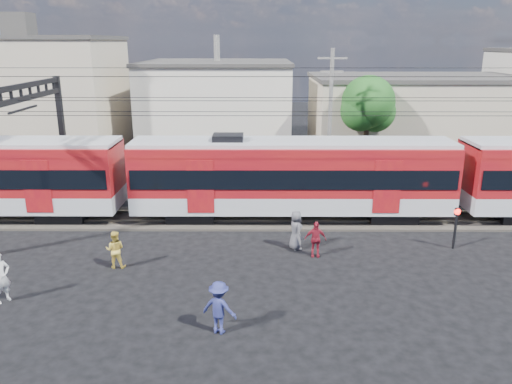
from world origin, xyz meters
TOP-DOWN VIEW (x-y plane):
  - ground at (0.00, 0.00)m, footprint 120.00×120.00m
  - track_bed at (0.00, 8.00)m, footprint 70.00×3.40m
  - rail_near at (0.00, 7.25)m, footprint 70.00×0.12m
  - rail_far at (0.00, 8.75)m, footprint 70.00×0.12m
  - commuter_train at (3.40, 8.00)m, footprint 50.30×3.08m
  - catenary at (-8.65, 8.00)m, footprint 70.00×9.30m
  - building_west at (-17.00, 24.00)m, footprint 14.28×10.20m
  - building_midwest at (-2.00, 27.00)m, footprint 12.24×12.24m
  - building_mideast at (14.00, 24.00)m, footprint 16.32×10.20m
  - utility_pole_mid at (6.00, 15.00)m, footprint 1.80×0.24m
  - tree_near at (9.19, 18.09)m, footprint 3.82×3.64m
  - pedestrian_a at (-7.57, -0.54)m, footprint 0.76×0.82m
  - pedestrian_b at (-4.32, 2.26)m, footprint 0.78×0.61m
  - pedestrian_c at (0.27, -2.48)m, footprint 1.29×1.00m
  - pedestrian_d at (3.94, 3.40)m, footprint 0.93×0.41m
  - pedestrian_e at (3.16, 4.22)m, footprint 0.81×1.00m
  - crossing_signal at (10.22, 4.28)m, footprint 0.28×0.28m

SIDE VIEW (x-z plane):
  - ground at x=0.00m, z-range 0.00..0.00m
  - track_bed at x=0.00m, z-range 0.00..0.12m
  - rail_near at x=0.00m, z-range 0.12..0.24m
  - rail_far at x=0.00m, z-range 0.12..0.24m
  - pedestrian_b at x=-4.32m, z-range 0.00..1.57m
  - pedestrian_d at x=3.94m, z-range 0.00..1.58m
  - pedestrian_c at x=0.27m, z-range 0.00..1.76m
  - pedestrian_e at x=3.16m, z-range 0.00..1.76m
  - pedestrian_a at x=-7.57m, z-range 0.00..1.87m
  - crossing_signal at x=10.22m, z-range 0.37..2.29m
  - commuter_train at x=3.40m, z-range 0.31..4.49m
  - building_mideast at x=14.00m, z-range 0.01..6.31m
  - building_midwest at x=-2.00m, z-range 0.01..7.31m
  - utility_pole_mid at x=6.00m, z-range 0.28..8.78m
  - building_west at x=-17.00m, z-range 0.01..9.31m
  - tree_near at x=9.19m, z-range 1.30..8.02m
  - catenary at x=-8.65m, z-range 1.38..8.89m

